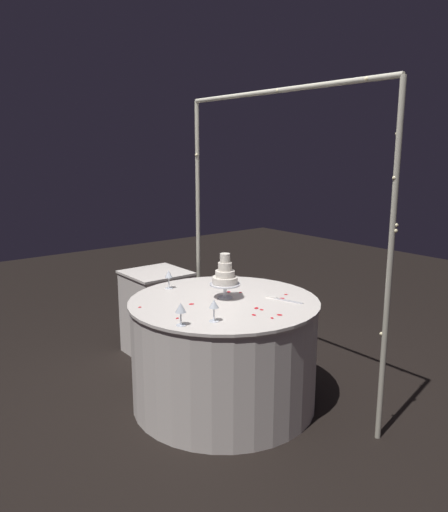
% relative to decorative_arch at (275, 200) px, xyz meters
% --- Properties ---
extents(ground_plane, '(12.00, 12.00, 0.00)m').
position_rel_decorative_arch_xyz_m(ground_plane, '(-0.00, -0.49, -1.47)').
color(ground_plane, black).
extents(decorative_arch, '(2.04, 0.06, 2.26)m').
position_rel_decorative_arch_xyz_m(decorative_arch, '(0.00, 0.00, 0.00)').
color(decorative_arch, '#B7B29E').
rests_on(decorative_arch, ground).
extents(main_table, '(1.36, 1.36, 0.79)m').
position_rel_decorative_arch_xyz_m(main_table, '(-0.00, -0.49, -1.08)').
color(main_table, silver).
rests_on(main_table, ground).
extents(side_table, '(0.52, 0.52, 0.77)m').
position_rel_decorative_arch_xyz_m(side_table, '(-1.10, -0.39, -1.09)').
color(side_table, silver).
rests_on(side_table, ground).
extents(tiered_cake, '(0.22, 0.22, 0.33)m').
position_rel_decorative_arch_xyz_m(tiered_cake, '(-0.03, -0.46, -0.52)').
color(tiered_cake, silver).
rests_on(tiered_cake, main_table).
extents(wine_glass_0, '(0.07, 0.07, 0.14)m').
position_rel_decorative_arch_xyz_m(wine_glass_0, '(0.25, -1.02, -0.58)').
color(wine_glass_0, silver).
rests_on(wine_glass_0, main_table).
extents(wine_glass_1, '(0.06, 0.06, 0.15)m').
position_rel_decorative_arch_xyz_m(wine_glass_1, '(-0.50, -0.63, -0.58)').
color(wine_glass_1, silver).
rests_on(wine_glass_1, main_table).
extents(wine_glass_2, '(0.06, 0.06, 0.14)m').
position_rel_decorative_arch_xyz_m(wine_glass_2, '(0.31, -0.82, -0.58)').
color(wine_glass_2, silver).
rests_on(wine_glass_2, main_table).
extents(cake_knife, '(0.29, 0.10, 0.01)m').
position_rel_decorative_arch_xyz_m(cake_knife, '(0.25, -0.17, -0.68)').
color(cake_knife, silver).
rests_on(cake_knife, main_table).
extents(rose_petal_0, '(0.04, 0.04, 0.00)m').
position_rel_decorative_arch_xyz_m(rose_petal_0, '(0.23, -0.15, -0.68)').
color(rose_petal_0, red).
rests_on(rose_petal_0, main_table).
extents(rose_petal_1, '(0.03, 0.03, 0.00)m').
position_rel_decorative_arch_xyz_m(rose_petal_1, '(0.50, -0.50, -0.68)').
color(rose_petal_1, red).
rests_on(rose_petal_1, main_table).
extents(rose_petal_2, '(0.03, 0.03, 0.00)m').
position_rel_decorative_arch_xyz_m(rose_petal_2, '(0.12, -0.97, -0.68)').
color(rose_petal_2, red).
rests_on(rose_petal_2, main_table).
extents(rose_petal_3, '(0.02, 0.03, 0.00)m').
position_rel_decorative_arch_xyz_m(rose_petal_3, '(-0.22, -1.04, -0.68)').
color(rose_petal_3, red).
rests_on(rose_petal_3, main_table).
extents(rose_petal_4, '(0.04, 0.05, 0.00)m').
position_rel_decorative_arch_xyz_m(rose_petal_4, '(-0.13, -0.34, -0.68)').
color(rose_petal_4, red).
rests_on(rose_petal_4, main_table).
extents(rose_petal_5, '(0.04, 0.05, 0.00)m').
position_rel_decorative_arch_xyz_m(rose_petal_5, '(0.29, -0.44, -0.68)').
color(rose_petal_5, red).
rests_on(rose_petal_5, main_table).
extents(rose_petal_6, '(0.03, 0.03, 0.00)m').
position_rel_decorative_arch_xyz_m(rose_petal_6, '(0.38, -0.55, -0.68)').
color(rose_petal_6, red).
rests_on(rose_petal_6, main_table).
extents(rose_petal_7, '(0.04, 0.04, 0.00)m').
position_rel_decorative_arch_xyz_m(rose_petal_7, '(0.48, -0.42, -0.68)').
color(rose_petal_7, red).
rests_on(rose_petal_7, main_table).
extents(rose_petal_8, '(0.03, 0.04, 0.00)m').
position_rel_decorative_arch_xyz_m(rose_petal_8, '(-0.43, -0.24, -0.68)').
color(rose_petal_8, red).
rests_on(rose_petal_8, main_table).
extents(rose_petal_9, '(0.04, 0.04, 0.00)m').
position_rel_decorative_arch_xyz_m(rose_petal_9, '(0.24, -0.14, -0.68)').
color(rose_petal_9, red).
rests_on(rose_petal_9, main_table).
extents(rose_petal_10, '(0.03, 0.03, 0.00)m').
position_rel_decorative_arch_xyz_m(rose_petal_10, '(0.18, -0.05, -0.68)').
color(rose_petal_10, red).
rests_on(rose_petal_10, main_table).
extents(rose_petal_11, '(0.02, 0.03, 0.00)m').
position_rel_decorative_arch_xyz_m(rose_petal_11, '(-0.07, -0.28, -0.68)').
color(rose_petal_11, red).
rests_on(rose_petal_11, main_table).
extents(rose_petal_12, '(0.03, 0.02, 0.00)m').
position_rel_decorative_arch_xyz_m(rose_petal_12, '(0.33, -0.43, -0.68)').
color(rose_petal_12, red).
rests_on(rose_petal_12, main_table).
extents(rose_petal_13, '(0.04, 0.04, 0.00)m').
position_rel_decorative_arch_xyz_m(rose_petal_13, '(-0.06, -0.73, -0.68)').
color(rose_petal_13, red).
rests_on(rose_petal_13, main_table).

